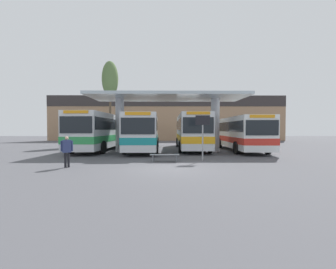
% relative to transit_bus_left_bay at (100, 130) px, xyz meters
% --- Properties ---
extents(ground_plane, '(100.00, 100.00, 0.00)m').
position_rel_transit_bus_left_bay_xyz_m(ground_plane, '(6.32, -9.74, -1.87)').
color(ground_plane, '#4C4C51').
extents(townhouse_backdrop, '(40.00, 0.58, 7.58)m').
position_rel_transit_bus_left_bay_xyz_m(townhouse_backdrop, '(6.32, 16.70, 2.55)').
color(townhouse_backdrop, '#9E7A5B').
rests_on(townhouse_backdrop, ground_plane).
extents(station_canopy, '(13.44, 5.03, 4.95)m').
position_rel_transit_bus_left_bay_xyz_m(station_canopy, '(6.32, -1.30, 2.35)').
color(station_canopy, silver).
rests_on(station_canopy, ground_plane).
extents(transit_bus_left_bay, '(3.10, 10.54, 3.35)m').
position_rel_transit_bus_left_bay_xyz_m(transit_bus_left_bay, '(0.00, 0.00, 0.00)').
color(transit_bus_left_bay, silver).
rests_on(transit_bus_left_bay, ground_plane).
extents(transit_bus_center_bay, '(3.04, 11.45, 3.20)m').
position_rel_transit_bus_left_bay_xyz_m(transit_bus_center_bay, '(4.07, -0.04, -0.07)').
color(transit_bus_center_bay, silver).
rests_on(transit_bus_center_bay, ground_plane).
extents(transit_bus_right_bay, '(2.88, 10.92, 3.32)m').
position_rel_transit_bus_left_bay_xyz_m(transit_bus_right_bay, '(8.66, 0.90, -0.02)').
color(transit_bus_right_bay, silver).
rests_on(transit_bus_right_bay, ground_plane).
extents(transit_bus_far_right_bay, '(2.92, 10.19, 3.03)m').
position_rel_transit_bus_left_bay_xyz_m(transit_bus_far_right_bay, '(13.06, -0.38, -0.17)').
color(transit_bus_far_right_bay, white).
rests_on(transit_bus_far_right_bay, ground_plane).
extents(waiting_bench_near_pillar, '(1.76, 0.44, 0.46)m').
position_rel_transit_bus_left_bay_xyz_m(waiting_bench_near_pillar, '(6.10, -7.56, -1.52)').
color(waiting_bench_near_pillar, '#4C5156').
rests_on(waiting_bench_near_pillar, ground_plane).
extents(info_sign_platform, '(0.90, 0.09, 2.85)m').
position_rel_transit_bus_left_bay_xyz_m(info_sign_platform, '(8.49, -7.06, 0.17)').
color(info_sign_platform, gray).
rests_on(info_sign_platform, ground_plane).
extents(pedestrian_waiting, '(0.57, 0.39, 1.62)m').
position_rel_transit_bus_left_bay_xyz_m(pedestrian_waiting, '(1.03, -9.49, -0.88)').
color(pedestrian_waiting, black).
rests_on(pedestrian_waiting, ground_plane).
extents(poplar_tree_behind_left, '(2.02, 2.02, 10.46)m').
position_rel_transit_bus_left_bay_xyz_m(poplar_tree_behind_left, '(-0.82, 7.12, 6.23)').
color(poplar_tree_behind_left, '#473A2B').
rests_on(poplar_tree_behind_left, ground_plane).
extents(parked_car_street, '(4.30, 2.13, 2.23)m').
position_rel_transit_bus_left_bay_xyz_m(parked_car_street, '(12.36, 13.87, -0.80)').
color(parked_car_street, silver).
rests_on(parked_car_street, ground_plane).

